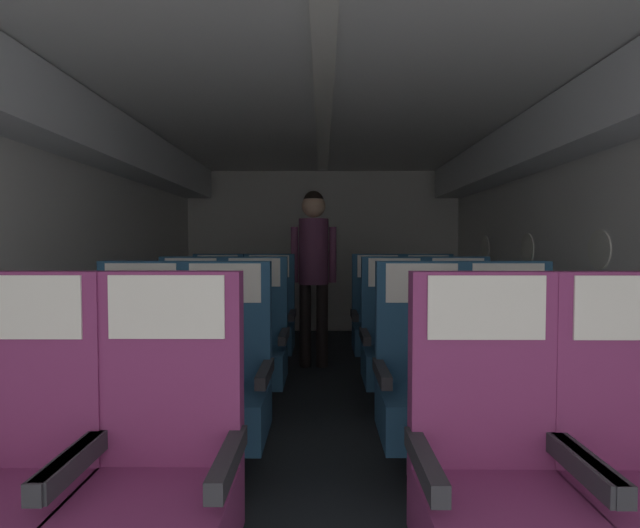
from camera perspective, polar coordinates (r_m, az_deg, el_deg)
The scene contains 18 objects.
ground at distance 3.42m, azimuth 0.40°, elevation -17.73°, with size 3.88×7.14×0.02m, color #23282D.
fuselage_shell at distance 3.52m, azimuth 0.42°, elevation 9.33°, with size 3.76×6.79×2.19m.
seat_a_left_window at distance 1.85m, azimuth -32.28°, elevation -20.41°, with size 0.49×0.47×1.07m.
seat_a_left_aisle at distance 1.68m, azimuth -18.10°, elevation -22.60°, with size 0.49×0.47×1.07m.
seat_a_right_window at distance 1.68m, azimuth 19.50°, elevation -22.68°, with size 0.49×0.47×1.07m.
seat_b_left_window at distance 2.69m, azimuth -20.55°, elevation -13.03°, with size 0.49×0.47×1.07m.
seat_b_left_aisle at distance 2.55m, azimuth -11.23°, elevation -13.77°, with size 0.49×0.47×1.07m.
seat_b_right_aisle at distance 2.69m, azimuth 21.46°, elevation -13.03°, with size 0.49×0.47×1.07m.
seat_b_right_window at distance 2.56m, azimuth 11.99°, elevation -13.72°, with size 0.49×0.47×1.07m.
seat_c_left_window at distance 3.58m, azimuth -15.02°, elevation -9.14°, with size 0.49×0.47×1.07m.
seat_c_left_aisle at distance 3.47m, azimuth -7.75°, elevation -9.43°, with size 0.49×0.47×1.07m.
seat_c_right_aisle at distance 3.59m, azimuth 15.97°, elevation -9.11°, with size 0.49×0.47×1.07m.
seat_c_right_window at distance 3.48m, azimuth 8.76°, elevation -9.42°, with size 0.49×0.47×1.07m.
seat_d_left_window at distance 4.52m, azimuth -11.93°, elevation -6.73°, with size 0.49×0.47×1.07m.
seat_d_left_aisle at distance 4.45m, azimuth -6.01°, elevation -6.84°, with size 0.49×0.47×1.07m.
seat_d_right_aisle at distance 4.51m, azimuth 12.61°, elevation -6.75°, with size 0.49×0.47×1.07m.
seat_d_right_window at distance 4.43m, azimuth 6.79°, elevation -6.88°, with size 0.49×0.47×1.07m.
flight_attendant at distance 4.64m, azimuth -0.75°, elevation 0.70°, with size 0.43×0.28×1.66m.
Camera 1 is at (-0.01, 0.16, 1.16)m, focal length 27.66 mm.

